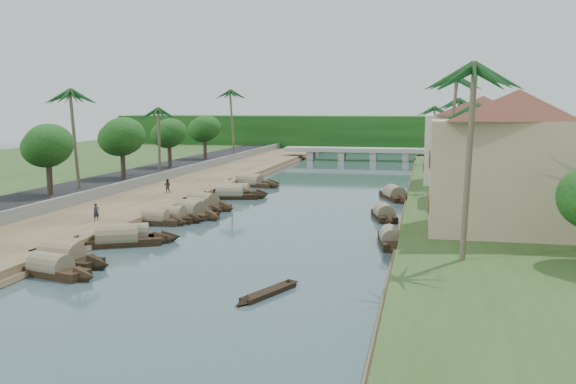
% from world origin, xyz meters
% --- Properties ---
extents(ground, '(220.00, 220.00, 0.00)m').
position_xyz_m(ground, '(0.00, 0.00, 0.00)').
color(ground, '#385055').
rests_on(ground, ground).
extents(left_bank, '(10.00, 180.00, 0.80)m').
position_xyz_m(left_bank, '(-16.00, 20.00, 0.40)').
color(left_bank, brown).
rests_on(left_bank, ground).
extents(right_bank, '(16.00, 180.00, 1.20)m').
position_xyz_m(right_bank, '(19.00, 20.00, 0.60)').
color(right_bank, '#2C471C').
rests_on(right_bank, ground).
extents(road, '(8.00, 180.00, 1.40)m').
position_xyz_m(road, '(-24.50, 20.00, 0.70)').
color(road, black).
rests_on(road, ground).
extents(retaining_wall, '(0.40, 180.00, 1.10)m').
position_xyz_m(retaining_wall, '(-20.20, 20.00, 1.35)').
color(retaining_wall, '#65645E').
rests_on(retaining_wall, left_bank).
extents(treeline, '(120.00, 14.00, 8.00)m').
position_xyz_m(treeline, '(0.00, 100.00, 4.00)').
color(treeline, '#113C10').
rests_on(treeline, ground).
extents(bridge, '(28.00, 4.00, 2.40)m').
position_xyz_m(bridge, '(0.00, 72.00, 1.72)').
color(bridge, '#A4A499').
rests_on(bridge, ground).
extents(building_near, '(14.85, 14.85, 10.20)m').
position_xyz_m(building_near, '(18.99, -2.00, 6.38)').
color(building_near, tan).
rests_on(building_near, right_bank).
extents(building_mid, '(14.11, 14.11, 9.70)m').
position_xyz_m(building_mid, '(19.99, 14.00, 6.13)').
color(building_mid, '#D5A996').
rests_on(building_mid, right_bank).
extents(building_far, '(15.59, 15.59, 10.20)m').
position_xyz_m(building_far, '(18.99, 28.00, 6.38)').
color(building_far, beige).
rests_on(building_far, right_bank).
extents(building_distant, '(12.62, 12.62, 9.20)m').
position_xyz_m(building_distant, '(19.99, 48.00, 5.88)').
color(building_distant, tan).
rests_on(building_distant, right_bank).
extents(sampan_0, '(7.34, 3.25, 1.94)m').
position_xyz_m(sampan_0, '(-9.37, -16.06, 0.41)').
color(sampan_0, black).
rests_on(sampan_0, ground).
extents(sampan_1, '(7.79, 2.90, 2.26)m').
position_xyz_m(sampan_1, '(-10.14, -13.60, 0.42)').
color(sampan_1, black).
rests_on(sampan_1, ground).
extents(sampan_2, '(8.77, 5.61, 2.33)m').
position_xyz_m(sampan_2, '(-9.45, -7.36, 0.42)').
color(sampan_2, black).
rests_on(sampan_2, ground).
extents(sampan_3, '(7.65, 4.11, 2.07)m').
position_xyz_m(sampan_3, '(-8.90, -6.10, 0.41)').
color(sampan_3, black).
rests_on(sampan_3, ground).
extents(sampan_4, '(6.17, 1.63, 1.81)m').
position_xyz_m(sampan_4, '(-10.15, 1.20, 0.40)').
color(sampan_4, black).
rests_on(sampan_4, ground).
extents(sampan_5, '(6.32, 2.22, 2.01)m').
position_xyz_m(sampan_5, '(-9.26, 2.84, 0.41)').
color(sampan_5, black).
rests_on(sampan_5, ground).
extents(sampan_6, '(7.61, 5.17, 2.29)m').
position_xyz_m(sampan_6, '(-8.48, 5.51, 0.42)').
color(sampan_6, black).
rests_on(sampan_6, ground).
extents(sampan_7, '(6.59, 3.69, 1.81)m').
position_xyz_m(sampan_7, '(-9.01, 8.67, 0.40)').
color(sampan_7, black).
rests_on(sampan_7, ground).
extents(sampan_8, '(8.10, 4.48, 2.43)m').
position_xyz_m(sampan_8, '(-9.09, 10.36, 0.42)').
color(sampan_8, black).
rests_on(sampan_8, ground).
extents(sampan_9, '(8.86, 3.62, 2.20)m').
position_xyz_m(sampan_9, '(-8.58, 17.64, 0.42)').
color(sampan_9, black).
rests_on(sampan_9, ground).
extents(sampan_10, '(7.01, 2.06, 1.95)m').
position_xyz_m(sampan_10, '(-8.88, 19.26, 0.41)').
color(sampan_10, black).
rests_on(sampan_10, ground).
extents(sampan_11, '(7.41, 2.18, 2.12)m').
position_xyz_m(sampan_11, '(-8.28, 19.98, 0.41)').
color(sampan_11, black).
rests_on(sampan_11, ground).
extents(sampan_12, '(9.55, 4.35, 2.24)m').
position_xyz_m(sampan_12, '(-9.45, 28.94, 0.42)').
color(sampan_12, black).
rests_on(sampan_12, ground).
extents(sampan_13, '(8.36, 3.87, 2.24)m').
position_xyz_m(sampan_13, '(-9.53, 29.22, 0.42)').
color(sampan_13, black).
rests_on(sampan_13, ground).
extents(sampan_14, '(2.47, 7.57, 1.86)m').
position_xyz_m(sampan_14, '(10.30, -2.86, 0.40)').
color(sampan_14, black).
rests_on(sampan_14, ground).
extents(sampan_15, '(3.11, 7.23, 1.94)m').
position_xyz_m(sampan_15, '(9.11, 8.17, 0.41)').
color(sampan_15, black).
rests_on(sampan_15, ground).
extents(sampan_16, '(4.52, 9.06, 2.20)m').
position_xyz_m(sampan_16, '(9.41, 21.20, 0.42)').
color(sampan_16, black).
rests_on(sampan_16, ground).
extents(canoe_0, '(2.95, 5.63, 0.77)m').
position_xyz_m(canoe_0, '(4.50, -17.12, 0.10)').
color(canoe_0, black).
rests_on(canoe_0, ground).
extents(canoe_1, '(4.33, 1.85, 0.70)m').
position_xyz_m(canoe_1, '(-10.33, 1.78, 0.10)').
color(canoe_1, black).
rests_on(canoe_1, ground).
extents(canoe_2, '(5.48, 1.69, 0.79)m').
position_xyz_m(canoe_2, '(-9.22, 20.03, 0.10)').
color(canoe_2, black).
rests_on(canoe_2, ground).
extents(palm_0, '(3.20, 3.20, 12.77)m').
position_xyz_m(palm_0, '(15.00, -11.68, 12.13)').
color(palm_0, '#74604D').
rests_on(palm_0, ground).
extents(palm_1, '(3.20, 3.20, 10.54)m').
position_xyz_m(palm_1, '(16.00, 6.27, 10.00)').
color(palm_1, '#74604D').
rests_on(palm_1, ground).
extents(palm_2, '(3.20, 3.20, 13.62)m').
position_xyz_m(palm_2, '(15.00, 21.79, 12.96)').
color(palm_2, '#74604D').
rests_on(palm_2, ground).
extents(palm_3, '(3.20, 3.20, 11.37)m').
position_xyz_m(palm_3, '(16.00, 37.74, 10.80)').
color(palm_3, '#74604D').
rests_on(palm_3, ground).
extents(palm_5, '(3.20, 3.20, 11.94)m').
position_xyz_m(palm_5, '(-24.00, 12.37, 11.54)').
color(palm_5, '#74604D').
rests_on(palm_5, ground).
extents(palm_6, '(3.20, 3.20, 9.94)m').
position_xyz_m(palm_6, '(-22.00, 29.60, 9.61)').
color(palm_6, '#74604D').
rests_on(palm_6, ground).
extents(palm_7, '(3.20, 3.20, 10.34)m').
position_xyz_m(palm_7, '(14.00, 55.09, 9.79)').
color(palm_7, '#74604D').
rests_on(palm_7, ground).
extents(palm_8, '(3.20, 3.20, 13.02)m').
position_xyz_m(palm_8, '(-20.50, 58.41, 12.57)').
color(palm_8, '#74604D').
rests_on(palm_8, ground).
extents(tree_2, '(4.77, 4.77, 6.88)m').
position_xyz_m(tree_2, '(-24.00, 7.09, 6.23)').
color(tree_2, '#4E3D2C').
rests_on(tree_2, ground).
extents(tree_3, '(5.32, 5.32, 7.26)m').
position_xyz_m(tree_3, '(-24.00, 23.03, 6.40)').
color(tree_3, '#4E3D2C').
rests_on(tree_3, ground).
extents(tree_4, '(4.73, 4.73, 6.85)m').
position_xyz_m(tree_4, '(-24.00, 37.86, 6.23)').
color(tree_4, '#4E3D2C').
rests_on(tree_4, ground).
extents(tree_5, '(5.01, 5.01, 7.13)m').
position_xyz_m(tree_5, '(-24.00, 53.25, 6.39)').
color(tree_5, '#4E3D2C').
rests_on(tree_5, ground).
extents(tree_6, '(4.92, 4.92, 7.78)m').
position_xyz_m(tree_6, '(24.00, 31.90, 6.86)').
color(tree_6, '#4E3D2C').
rests_on(tree_6, ground).
extents(person_near, '(0.60, 0.63, 1.45)m').
position_xyz_m(person_near, '(-13.88, -2.21, 1.52)').
color(person_near, '#26262E').
rests_on(person_near, left_bank).
extents(person_far, '(0.80, 0.66, 1.54)m').
position_xyz_m(person_far, '(-14.91, 15.23, 1.57)').
color(person_far, '#2B291E').
rests_on(person_far, left_bank).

